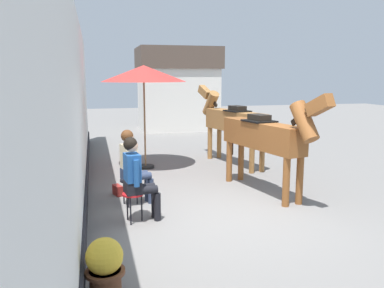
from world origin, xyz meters
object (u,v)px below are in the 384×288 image
Objects in this scene: saddled_horse_far at (232,121)px; cafe_parasol at (144,74)px; saddled_horse_near at (266,136)px; flower_planter_near at (105,266)px; seated_visitor_far at (132,163)px; satchel_bag at (118,190)px; seated_visitor_near at (136,175)px.

saddled_horse_far is 2.59m from cafe_parasol.
saddled_horse_near is 4.53m from flower_planter_near.
flower_planter_near is at bearing -121.04° from saddled_horse_far.
satchel_bag is (-0.24, 0.66, -0.68)m from seated_visitor_far.
saddled_horse_near is at bearing -54.07° from cafe_parasol.
saddled_horse_near is 3.11m from satchel_bag.
seated_visitor_far is at bearing -177.48° from satchel_bag.
saddled_horse_near is (2.63, 0.10, 0.38)m from seated_visitor_far.
saddled_horse_far reaches higher than satchel_bag.
satchel_bag is (-0.84, -2.24, -2.26)m from cafe_parasol.
cafe_parasol is at bearing 78.49° from flower_planter_near.
saddled_horse_near is 4.62× the size of flower_planter_near.
seated_visitor_far is 2.66m from saddled_horse_near.
seated_visitor_near and seated_visitor_far have the same top height.
flower_planter_near is (-3.22, -3.08, -0.82)m from saddled_horse_near.
flower_planter_near is (-0.60, -2.98, -0.44)m from seated_visitor_far.
satchel_bag is at bearing -145.54° from saddled_horse_far.
seated_visitor_near reaches higher than satchel_bag.
seated_visitor_far reaches higher than satchel_bag.
saddled_horse_near and saddled_horse_far have the same top height.
cafe_parasol is (0.60, 2.90, 1.59)m from seated_visitor_far.
seated_visitor_far is 0.47× the size of saddled_horse_far.
seated_visitor_near is 1.68m from satchel_bag.
saddled_horse_far is at bearing 44.18° from seated_visitor_far.
seated_visitor_far is at bearing -101.74° from cafe_parasol.
cafe_parasol is (0.62, 3.76, 1.59)m from seated_visitor_near.
seated_visitor_near is 2.23m from flower_planter_near.
satchel_bag is at bearing 168.98° from saddled_horse_near.
flower_planter_near is at bearing -136.28° from saddled_horse_near.
seated_visitor_far is 4.05m from saddled_horse_far.
seated_visitor_far is at bearing -135.82° from saddled_horse_far.
flower_planter_near is at bearing -105.21° from seated_visitor_near.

